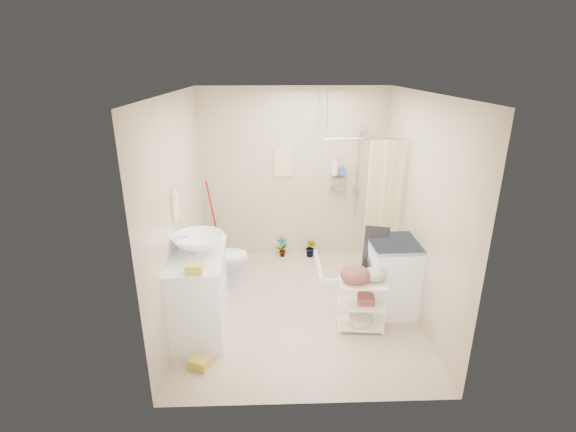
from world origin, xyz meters
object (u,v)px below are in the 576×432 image
vanity (199,292)px  laundry_rack (362,301)px  toilet (221,258)px  washing_machine (393,276)px

vanity → laundry_rack: vanity is taller
vanity → toilet: vanity is taller
toilet → laundry_rack: 2.05m
washing_machine → laundry_rack: 0.61m
vanity → washing_machine: vanity is taller
vanity → washing_machine: 2.33m
washing_machine → toilet: bearing=159.9°
toilet → washing_machine: (2.18, -0.72, 0.07)m
vanity → washing_machine: bearing=5.6°
vanity → toilet: (0.12, 1.06, -0.09)m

